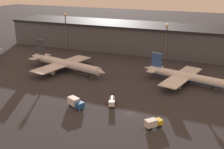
{
  "coord_description": "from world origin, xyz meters",
  "views": [
    {
      "loc": [
        26.15,
        -80.27,
        43.28
      ],
      "look_at": [
        -13.9,
        18.21,
        6.0
      ],
      "focal_mm": 45.0,
      "sensor_mm": 36.0,
      "label": 1
    }
  ],
  "objects_px": {
    "service_vehicle_1": "(75,102)",
    "service_vehicle_3": "(112,101)",
    "airplane_1": "(65,64)",
    "service_vehicle_0": "(153,123)",
    "airplane_2": "(184,76)"
  },
  "relations": [
    {
      "from": "service_vehicle_0",
      "to": "service_vehicle_1",
      "type": "height_order",
      "value": "service_vehicle_1"
    },
    {
      "from": "service_vehicle_0",
      "to": "service_vehicle_3",
      "type": "bearing_deg",
      "value": 101.18
    },
    {
      "from": "airplane_2",
      "to": "service_vehicle_1",
      "type": "xyz_separation_m",
      "value": [
        -31.51,
        -37.87,
        -1.25
      ]
    },
    {
      "from": "service_vehicle_0",
      "to": "service_vehicle_3",
      "type": "relative_size",
      "value": 0.93
    },
    {
      "from": "service_vehicle_3",
      "to": "airplane_2",
      "type": "bearing_deg",
      "value": 127.71
    },
    {
      "from": "airplane_2",
      "to": "service_vehicle_3",
      "type": "distance_m",
      "value": 37.57
    },
    {
      "from": "airplane_2",
      "to": "service_vehicle_3",
      "type": "relative_size",
      "value": 6.49
    },
    {
      "from": "service_vehicle_1",
      "to": "service_vehicle_3",
      "type": "bearing_deg",
      "value": 54.68
    },
    {
      "from": "service_vehicle_0",
      "to": "service_vehicle_3",
      "type": "xyz_separation_m",
      "value": [
        -17.4,
        9.83,
        -0.1
      ]
    },
    {
      "from": "service_vehicle_1",
      "to": "service_vehicle_3",
      "type": "xyz_separation_m",
      "value": [
        11.15,
        6.34,
        -0.35
      ]
    },
    {
      "from": "service_vehicle_0",
      "to": "service_vehicle_1",
      "type": "bearing_deg",
      "value": 123.67
    },
    {
      "from": "airplane_1",
      "to": "airplane_2",
      "type": "relative_size",
      "value": 1.22
    },
    {
      "from": "airplane_2",
      "to": "service_vehicle_3",
      "type": "height_order",
      "value": "airplane_2"
    },
    {
      "from": "airplane_1",
      "to": "service_vehicle_3",
      "type": "height_order",
      "value": "airplane_1"
    },
    {
      "from": "airplane_1",
      "to": "service_vehicle_1",
      "type": "height_order",
      "value": "airplane_1"
    }
  ]
}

